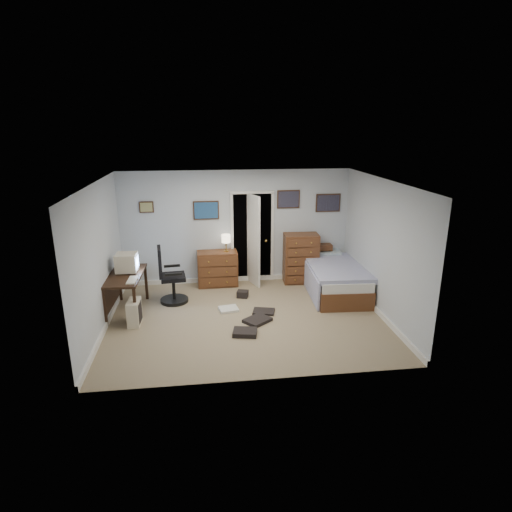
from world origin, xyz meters
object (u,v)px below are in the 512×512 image
at_px(computer_desk, 121,283).
at_px(bed, 334,277).
at_px(office_chair, 170,281).
at_px(tall_dresser, 301,258).
at_px(low_dresser, 218,268).

relative_size(computer_desk, bed, 0.62).
bearing_deg(office_chair, tall_dresser, 9.79).
xyz_separation_m(office_chair, bed, (3.41, 0.11, -0.12)).
height_order(office_chair, bed, office_chair).
distance_m(computer_desk, bed, 4.31).
bearing_deg(computer_desk, bed, 8.78).
distance_m(computer_desk, office_chair, 0.95).
bearing_deg(computer_desk, low_dresser, 35.49).
relative_size(office_chair, bed, 0.54).
bearing_deg(low_dresser, bed, -17.93).
bearing_deg(office_chair, low_dresser, 34.38).
height_order(office_chair, low_dresser, office_chair).
xyz_separation_m(computer_desk, low_dresser, (1.84, 1.21, -0.19)).
relative_size(office_chair, tall_dresser, 1.04).
bearing_deg(office_chair, computer_desk, -162.89).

